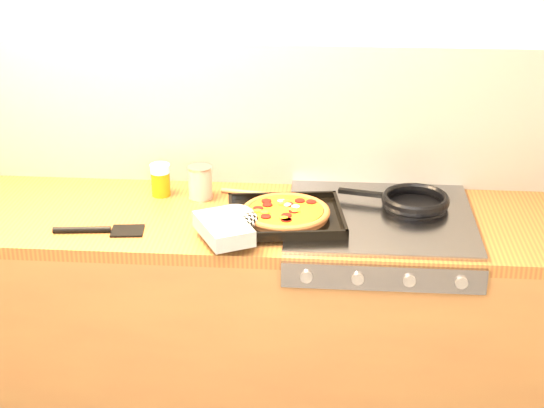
# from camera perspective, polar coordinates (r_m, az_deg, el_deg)

# --- Properties ---
(room_shell) EXTENTS (3.20, 3.20, 3.20)m
(room_shell) POSITION_cam_1_polar(r_m,az_deg,el_deg) (2.91, -1.49, 6.09)
(room_shell) COLOR white
(room_shell) RESTS_ON ground
(counter_run) EXTENTS (3.20, 0.62, 0.90)m
(counter_run) POSITION_cam_1_polar(r_m,az_deg,el_deg) (2.94, -1.92, -8.74)
(counter_run) COLOR brown
(counter_run) RESTS_ON ground
(stovetop) EXTENTS (0.60, 0.56, 0.02)m
(stovetop) POSITION_cam_1_polar(r_m,az_deg,el_deg) (2.72, 7.41, -0.94)
(stovetop) COLOR gray
(stovetop) RESTS_ON counter_run
(pizza_on_tray) EXTENTS (0.49, 0.46, 0.06)m
(pizza_on_tray) POSITION_cam_1_polar(r_m,az_deg,el_deg) (2.62, -0.24, -0.88)
(pizza_on_tray) COLOR black
(pizza_on_tray) RESTS_ON stovetop
(frying_pan) EXTENTS (0.39, 0.27, 0.04)m
(frying_pan) POSITION_cam_1_polar(r_m,az_deg,el_deg) (2.78, 9.68, 0.18)
(frying_pan) COLOR black
(frying_pan) RESTS_ON stovetop
(tomato_can) EXTENTS (0.10, 0.10, 0.12)m
(tomato_can) POSITION_cam_1_polar(r_m,az_deg,el_deg) (2.84, -4.93, 1.47)
(tomato_can) COLOR #A5160D
(tomato_can) RESTS_ON counter_run
(juice_glass) EXTENTS (0.08, 0.08, 0.11)m
(juice_glass) POSITION_cam_1_polar(r_m,az_deg,el_deg) (2.88, -7.64, 1.66)
(juice_glass) COLOR #C56A0B
(juice_glass) RESTS_ON counter_run
(wooden_spoon) EXTENTS (0.30, 0.08, 0.02)m
(wooden_spoon) POSITION_cam_1_polar(r_m,az_deg,el_deg) (2.86, -0.07, 0.63)
(wooden_spoon) COLOR #AE754A
(wooden_spoon) RESTS_ON counter_run
(black_spatula) EXTENTS (0.29, 0.10, 0.02)m
(black_spatula) POSITION_cam_1_polar(r_m,az_deg,el_deg) (2.66, -11.64, -1.77)
(black_spatula) COLOR black
(black_spatula) RESTS_ON counter_run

